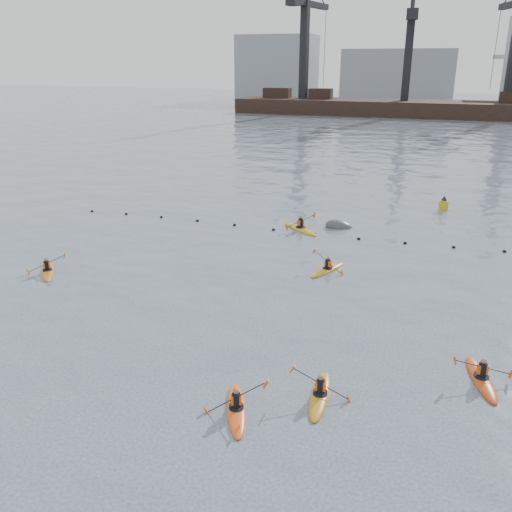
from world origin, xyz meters
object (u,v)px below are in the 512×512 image
at_px(kayaker_5, 300,228).
at_px(mooring_buoy, 339,227).
at_px(kayaker_2, 48,271).
at_px(kayaker_0, 236,409).
at_px(kayaker_1, 320,394).
at_px(kayaker_4, 481,378).
at_px(kayaker_3, 328,269).
at_px(nav_buoy, 443,205).

relative_size(kayaker_5, mooring_buoy, 1.62).
bearing_deg(kayaker_2, kayaker_0, -67.91).
bearing_deg(kayaker_0, kayaker_5, 75.39).
distance_m(kayaker_1, kayaker_4, 6.24).
height_order(kayaker_3, mooring_buoy, kayaker_3).
bearing_deg(kayaker_2, kayaker_3, -17.82).
relative_size(kayaker_0, kayaker_3, 1.03).
distance_m(kayaker_0, kayaker_1, 3.07).
xyz_separation_m(kayaker_0, kayaker_5, (-3.13, 21.04, 0.02)).
bearing_deg(kayaker_0, kayaker_3, 65.75).
xyz_separation_m(kayaker_3, kayaker_5, (-3.42, 7.14, 0.02)).
distance_m(kayaker_4, kayaker_5, 19.76).
xyz_separation_m(kayaker_5, mooring_buoy, (2.47, 1.52, -0.11)).
bearing_deg(nav_buoy, kayaker_2, -134.43).
xyz_separation_m(kayaker_1, mooring_buoy, (-3.19, 20.82, -0.10)).
bearing_deg(kayaker_3, kayaker_2, -136.34).
height_order(kayaker_1, kayaker_5, kayaker_1).
bearing_deg(kayaker_2, kayaker_1, -59.27).
bearing_deg(kayaker_1, kayaker_2, 153.69).
distance_m(kayaker_1, kayaker_5, 20.12).
height_order(kayaker_1, mooring_buoy, kayaker_1).
xyz_separation_m(kayaker_3, kayaker_4, (7.73, -9.18, 0.01)).
bearing_deg(kayaker_3, mooring_buoy, 120.07).
bearing_deg(kayaker_1, mooring_buoy, 94.03).
bearing_deg(kayaker_0, kayaker_2, 126.64).
bearing_deg(kayaker_4, kayaker_5, -69.56).
bearing_deg(kayaker_4, kayaker_2, -23.46).
distance_m(kayaker_3, kayaker_4, 12.00).
relative_size(kayaker_1, kayaker_5, 0.99).
height_order(kayaker_0, mooring_buoy, kayaker_0).
bearing_deg(kayaker_4, kayaker_3, -63.80).
distance_m(kayaker_2, mooring_buoy, 19.78).
height_order(kayaker_4, mooring_buoy, kayaker_4).
relative_size(kayaker_0, kayaker_5, 0.96).
height_order(kayaker_2, kayaker_4, kayaker_2).
height_order(kayaker_3, nav_buoy, nav_buoy).
bearing_deg(kayaker_0, mooring_buoy, 68.60).
bearing_deg(kayaker_5, kayaker_1, -123.45).
xyz_separation_m(kayaker_5, nav_buoy, (9.45, 8.84, 0.29)).
distance_m(kayaker_2, kayaker_5, 16.97).
bearing_deg(kayaker_5, nav_buoy, -6.70).
relative_size(kayaker_2, nav_buoy, 2.15).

